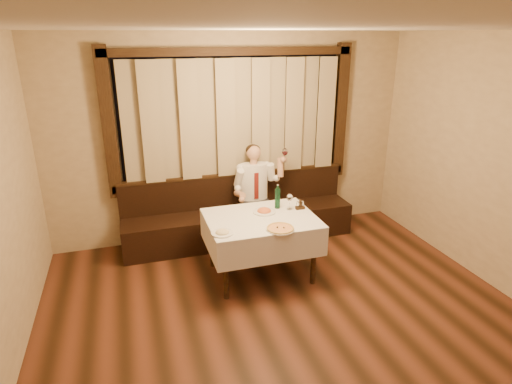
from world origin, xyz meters
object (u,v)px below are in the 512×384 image
object	(u,v)px
dining_table	(261,226)
cruet_caddy	(300,206)
banquette	(239,218)
pasta_red	(264,209)
pizza	(280,228)
green_bottle	(278,198)
seated_man	(256,186)
pasta_cream	(222,231)

from	to	relation	value
dining_table	cruet_caddy	bearing A→B (deg)	10.71
banquette	pasta_red	bearing A→B (deg)	-84.86
pizza	green_bottle	world-z (taller)	green_bottle
seated_man	pizza	bearing A→B (deg)	-95.51
pasta_cream	seated_man	world-z (taller)	seated_man
green_bottle	seated_man	size ratio (longest dim) A/B	0.22
pasta_cream	pasta_red	bearing A→B (deg)	34.70
pizza	green_bottle	size ratio (longest dim) A/B	1.04
banquette	seated_man	distance (m)	0.54
cruet_caddy	dining_table	bearing A→B (deg)	-168.10
dining_table	green_bottle	bearing A→B (deg)	37.56
banquette	pasta_cream	size ratio (longest dim) A/B	13.42
pizza	pasta_cream	distance (m)	0.63
banquette	cruet_caddy	bearing A→B (deg)	-60.14
pasta_cream	green_bottle	size ratio (longest dim) A/B	0.79
cruet_caddy	pizza	bearing A→B (deg)	-130.82
banquette	pasta_red	xyz separation A→B (m)	(0.08, -0.89, 0.48)
banquette	green_bottle	world-z (taller)	green_bottle
seated_man	pasta_red	bearing A→B (deg)	-100.15
pasta_red	banquette	bearing A→B (deg)	95.14
pizza	pasta_cream	bearing A→B (deg)	172.03
pasta_cream	pizza	bearing A→B (deg)	-7.97
pasta_red	cruet_caddy	distance (m)	0.45
dining_table	seated_man	xyz separation A→B (m)	(0.22, 0.94, 0.15)
pasta_cream	seated_man	bearing A→B (deg)	58.42
green_bottle	seated_man	bearing A→B (deg)	94.39
pasta_red	green_bottle	bearing A→B (deg)	23.02
pasta_red	seated_man	world-z (taller)	seated_man
banquette	dining_table	xyz separation A→B (m)	(0.00, -1.02, 0.34)
pizza	cruet_caddy	bearing A→B (deg)	47.99
pizza	cruet_caddy	xyz separation A→B (m)	(0.43, 0.48, 0.03)
pasta_red	cruet_caddy	xyz separation A→B (m)	(0.45, -0.03, 0.00)
pasta_cream	green_bottle	xyz separation A→B (m)	(0.81, 0.51, 0.10)
dining_table	pizza	world-z (taller)	pizza
banquette	pizza	bearing A→B (deg)	-86.03
pizza	seated_man	bearing A→B (deg)	84.49
dining_table	pasta_red	size ratio (longest dim) A/B	4.64
green_bottle	banquette	bearing A→B (deg)	109.08
pasta_red	seated_man	bearing A→B (deg)	79.85
pasta_cream	cruet_caddy	size ratio (longest dim) A/B	2.02
banquette	pasta_red	distance (m)	1.02
dining_table	pasta_cream	xyz separation A→B (m)	(-0.53, -0.29, 0.14)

